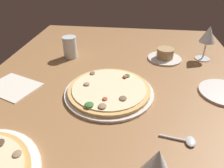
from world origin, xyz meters
TOP-DOWN VIEW (x-y plane):
  - dining_table at (0.00, 0.00)cm, footprint 150.00×110.00cm
  - pizza_main at (3.55, -1.73)cm, footprint 32.95×32.95cm
  - ramekin_on_saucer at (-28.55, 21.23)cm, footprint 16.12×16.12cm
  - wine_glass_far at (-31.10, 39.73)cm, footprint 7.08×7.08cm
  - wine_glass_near at (41.66, 12.38)cm, footprint 6.83×6.83cm
  - water_glass at (-25.38, -24.82)cm, footprint 6.63×6.63cm
  - side_plate at (-1.54, 40.62)cm, footprint 18.04×18.04cm
  - paper_menu at (4.02, -39.48)cm, footprint 20.14×22.66cm
  - spoon at (24.26, 22.62)cm, footprint 4.43×10.23cm

SIDE VIEW (x-z plane):
  - dining_table at x=0.00cm, z-range 0.00..4.00cm
  - paper_menu at x=4.02cm, z-range 4.00..4.30cm
  - side_plate at x=-1.54cm, z-range 4.00..4.90cm
  - spoon at x=24.26cm, z-range 3.96..4.96cm
  - pizza_main at x=3.55cm, z-range 3.55..6.92cm
  - ramekin_on_saucer at x=-28.55cm, z-range 3.28..8.79cm
  - water_glass at x=-25.38cm, z-range 3.37..13.78cm
  - wine_glass_near at x=41.66cm, z-range 7.31..22.96cm
  - wine_glass_far at x=-31.10cm, z-range 7.56..23.91cm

